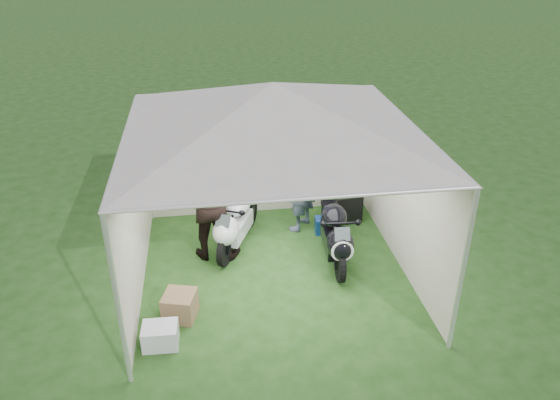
{
  "coord_description": "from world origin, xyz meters",
  "views": [
    {
      "loc": [
        -0.91,
        -6.98,
        4.94
      ],
      "look_at": [
        0.14,
        0.35,
        1.06
      ],
      "focal_mm": 35.0,
      "sensor_mm": 36.0,
      "label": 1
    }
  ],
  "objects_px": {
    "person_dark_jacket": "(208,201)",
    "equipment_box": "(345,207)",
    "crate_0": "(160,336)",
    "motorcycle_black": "(335,232)",
    "motorcycle_white": "(235,220)",
    "crate_1": "(180,306)",
    "canopy_tent": "(273,112)",
    "person_blue_jacket": "(301,179)",
    "paddock_stand": "(326,225)"
  },
  "relations": [
    {
      "from": "canopy_tent",
      "to": "crate_0",
      "type": "relative_size",
      "value": 12.55
    },
    {
      "from": "motorcycle_white",
      "to": "motorcycle_black",
      "type": "xyz_separation_m",
      "value": [
        1.53,
        -0.62,
        0.01
      ]
    },
    {
      "from": "motorcycle_black",
      "to": "crate_1",
      "type": "xyz_separation_m",
      "value": [
        -2.42,
        -1.08,
        -0.32
      ]
    },
    {
      "from": "motorcycle_white",
      "to": "equipment_box",
      "type": "height_order",
      "value": "motorcycle_white"
    },
    {
      "from": "motorcycle_white",
      "to": "equipment_box",
      "type": "relative_size",
      "value": 3.27
    },
    {
      "from": "motorcycle_black",
      "to": "person_dark_jacket",
      "type": "distance_m",
      "value": 2.05
    },
    {
      "from": "motorcycle_black",
      "to": "crate_0",
      "type": "height_order",
      "value": "motorcycle_black"
    },
    {
      "from": "person_dark_jacket",
      "to": "person_blue_jacket",
      "type": "height_order",
      "value": "person_dark_jacket"
    },
    {
      "from": "paddock_stand",
      "to": "person_dark_jacket",
      "type": "bearing_deg",
      "value": -169.02
    },
    {
      "from": "canopy_tent",
      "to": "equipment_box",
      "type": "relative_size",
      "value": 10.72
    },
    {
      "from": "motorcycle_black",
      "to": "crate_1",
      "type": "distance_m",
      "value": 2.67
    },
    {
      "from": "paddock_stand",
      "to": "crate_0",
      "type": "height_order",
      "value": "crate_0"
    },
    {
      "from": "paddock_stand",
      "to": "equipment_box",
      "type": "height_order",
      "value": "equipment_box"
    },
    {
      "from": "paddock_stand",
      "to": "person_blue_jacket",
      "type": "distance_m",
      "value": 0.95
    },
    {
      "from": "canopy_tent",
      "to": "crate_1",
      "type": "bearing_deg",
      "value": -146.87
    },
    {
      "from": "canopy_tent",
      "to": "motorcycle_black",
      "type": "distance_m",
      "value": 2.29
    },
    {
      "from": "person_dark_jacket",
      "to": "motorcycle_black",
      "type": "bearing_deg",
      "value": 176.72
    },
    {
      "from": "person_blue_jacket",
      "to": "paddock_stand",
      "type": "bearing_deg",
      "value": 94.77
    },
    {
      "from": "paddock_stand",
      "to": "person_dark_jacket",
      "type": "relative_size",
      "value": 0.2
    },
    {
      "from": "motorcycle_black",
      "to": "crate_1",
      "type": "bearing_deg",
      "value": -151.92
    },
    {
      "from": "paddock_stand",
      "to": "equipment_box",
      "type": "relative_size",
      "value": 0.72
    },
    {
      "from": "person_blue_jacket",
      "to": "equipment_box",
      "type": "xyz_separation_m",
      "value": [
        0.85,
        0.16,
        -0.69
      ]
    },
    {
      "from": "motorcycle_white",
      "to": "crate_1",
      "type": "bearing_deg",
      "value": -95.05
    },
    {
      "from": "equipment_box",
      "to": "crate_0",
      "type": "distance_m",
      "value": 4.26
    },
    {
      "from": "paddock_stand",
      "to": "equipment_box",
      "type": "bearing_deg",
      "value": 43.65
    },
    {
      "from": "equipment_box",
      "to": "person_blue_jacket",
      "type": "bearing_deg",
      "value": -169.56
    },
    {
      "from": "person_blue_jacket",
      "to": "crate_0",
      "type": "distance_m",
      "value": 3.65
    },
    {
      "from": "canopy_tent",
      "to": "motorcycle_white",
      "type": "xyz_separation_m",
      "value": [
        -0.53,
        0.77,
        -2.07
      ]
    },
    {
      "from": "motorcycle_black",
      "to": "paddock_stand",
      "type": "height_order",
      "value": "motorcycle_black"
    },
    {
      "from": "person_blue_jacket",
      "to": "equipment_box",
      "type": "bearing_deg",
      "value": 136.58
    },
    {
      "from": "canopy_tent",
      "to": "person_blue_jacket",
      "type": "height_order",
      "value": "canopy_tent"
    },
    {
      "from": "person_dark_jacket",
      "to": "equipment_box",
      "type": "relative_size",
      "value": 3.7
    },
    {
      "from": "motorcycle_black",
      "to": "person_blue_jacket",
      "type": "xyz_separation_m",
      "value": [
        -0.36,
        1.1,
        0.44
      ]
    },
    {
      "from": "crate_0",
      "to": "crate_1",
      "type": "bearing_deg",
      "value": 65.42
    },
    {
      "from": "canopy_tent",
      "to": "person_blue_jacket",
      "type": "bearing_deg",
      "value": 63.1
    },
    {
      "from": "paddock_stand",
      "to": "person_blue_jacket",
      "type": "xyz_separation_m",
      "value": [
        -0.42,
        0.25,
        0.81
      ]
    },
    {
      "from": "equipment_box",
      "to": "motorcycle_white",
      "type": "bearing_deg",
      "value": -162.39
    },
    {
      "from": "motorcycle_black",
      "to": "person_dark_jacket",
      "type": "height_order",
      "value": "person_dark_jacket"
    },
    {
      "from": "person_dark_jacket",
      "to": "equipment_box",
      "type": "distance_m",
      "value": 2.66
    },
    {
      "from": "crate_1",
      "to": "crate_0",
      "type": "bearing_deg",
      "value": -114.58
    },
    {
      "from": "crate_0",
      "to": "motorcycle_black",
      "type": "bearing_deg",
      "value": 31.18
    },
    {
      "from": "crate_1",
      "to": "person_dark_jacket",
      "type": "bearing_deg",
      "value": 72.77
    },
    {
      "from": "canopy_tent",
      "to": "paddock_stand",
      "type": "bearing_deg",
      "value": 43.41
    },
    {
      "from": "person_blue_jacket",
      "to": "canopy_tent",
      "type": "bearing_deg",
      "value": 9.23
    },
    {
      "from": "person_dark_jacket",
      "to": "equipment_box",
      "type": "bearing_deg",
      "value": -151.8
    },
    {
      "from": "canopy_tent",
      "to": "crate_1",
      "type": "height_order",
      "value": "canopy_tent"
    },
    {
      "from": "motorcycle_white",
      "to": "crate_1",
      "type": "distance_m",
      "value": 1.94
    },
    {
      "from": "person_dark_jacket",
      "to": "equipment_box",
      "type": "xyz_separation_m",
      "value": [
        2.43,
        0.8,
        -0.71
      ]
    },
    {
      "from": "motorcycle_black",
      "to": "person_blue_jacket",
      "type": "distance_m",
      "value": 1.24
    },
    {
      "from": "crate_0",
      "to": "equipment_box",
      "type": "bearing_deg",
      "value": 42.3
    }
  ]
}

